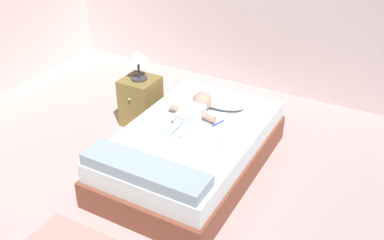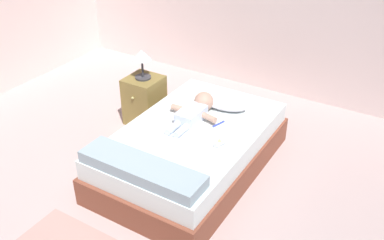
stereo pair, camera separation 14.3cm
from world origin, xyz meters
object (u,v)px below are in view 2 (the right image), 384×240
Objects in this scene: toothbrush at (220,123)px; baby at (195,110)px; bed at (192,150)px; pillow at (222,102)px; nightstand at (145,100)px; baby_bottle at (219,143)px; lamp at (142,58)px.

baby is at bearing -179.10° from toothbrush.
bed is 11.83× the size of toothbrush.
pillow reaches higher than toothbrush.
nightstand is at bearing 166.18° from toothbrush.
baby is 4.17× the size of toothbrush.
baby is 0.88m from nightstand.
baby_bottle is (0.17, -0.32, 0.02)m from toothbrush.
pillow is at bearing 2.65° from lamp.
lamp is at bearing 152.15° from bed.
baby_bottle is (1.23, -0.58, -0.30)m from lamp.
bed is 0.36m from toothbrush.
baby reaches higher than bed.
bed is at bearing 162.78° from baby_bottle.
baby reaches higher than pillow.
lamp is at bearing 154.87° from baby_bottle.
pillow is 0.95m from nightstand.
pillow is at bearing 114.54° from toothbrush.
baby is at bearing -18.21° from nightstand.
toothbrush is 0.30× the size of nightstand.
baby is at bearing -18.22° from lamp.
bed is 0.43m from baby_bottle.
toothbrush is 1.42× the size of baby_bottle.
lamp is (-1.06, 0.26, 0.32)m from toothbrush.
pillow is 0.33m from baby.
pillow is 0.97m from lamp.
baby_bottle is at bearing -25.13° from lamp.
pillow is 3.36× the size of toothbrush.
pillow is 0.34m from toothbrush.
baby_bottle is (0.33, -0.10, 0.25)m from bed.
toothbrush is 1.14m from lamp.
baby_bottle reaches higher than bed.
pillow reaches higher than nightstand.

